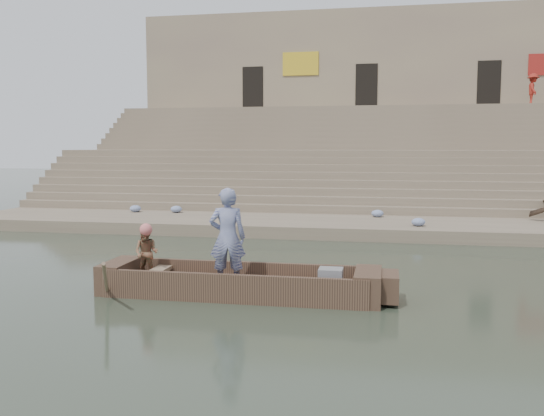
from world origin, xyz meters
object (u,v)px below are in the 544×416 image
(main_rowboat, at_px, (239,290))
(standing_man, at_px, (228,237))
(rowing_man, at_px, (146,253))
(pedestrian, at_px, (533,90))
(television, at_px, (330,279))

(main_rowboat, distance_m, standing_man, 1.12)
(rowing_man, bearing_deg, standing_man, -7.16)
(standing_man, xyz_separation_m, pedestrian, (10.90, 24.08, 4.89))
(rowing_man, bearing_deg, main_rowboat, -0.92)
(standing_man, bearing_deg, main_rowboat, -143.80)
(main_rowboat, height_order, television, television)
(standing_man, distance_m, rowing_man, 1.90)
(standing_man, relative_size, rowing_man, 1.78)
(main_rowboat, bearing_deg, standing_man, -132.21)
(main_rowboat, bearing_deg, rowing_man, 176.65)
(television, relative_size, pedestrian, 0.26)
(standing_man, relative_size, television, 4.25)
(standing_man, xyz_separation_m, television, (2.00, 0.19, -0.78))
(main_rowboat, xyz_separation_m, rowing_man, (-2.00, 0.12, 0.66))
(standing_man, distance_m, television, 2.15)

